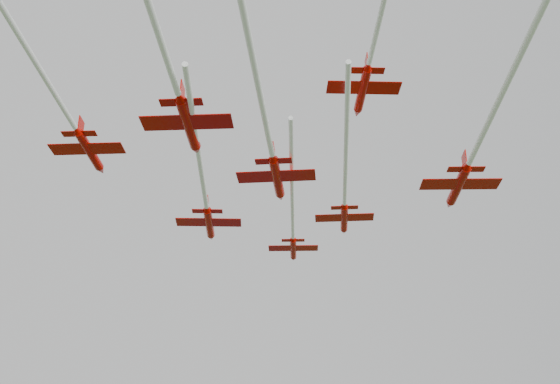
{
  "coord_description": "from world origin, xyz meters",
  "views": [
    {
      "loc": [
        -0.68,
        -89.86,
        19.19
      ],
      "look_at": [
        4.84,
        -5.91,
        60.17
      ],
      "focal_mm": 45.0,
      "sensor_mm": 36.0,
      "label": 1
    }
  ],
  "objects": [
    {
      "name": "jet_row2_right",
      "position": [
        13.27,
        -7.86,
        59.61
      ],
      "size": [
        9.51,
        42.52,
        2.49
      ],
      "rotation": [
        0.0,
        0.0,
        -0.14
      ],
      "color": "#C50600"
    },
    {
      "name": "jet_row3_right",
      "position": [
        25.84,
        -24.88,
        58.44
      ],
      "size": [
        9.96,
        54.83,
        2.94
      ],
      "rotation": [
        0.0,
        0.0,
        -0.08
      ],
      "color": "#C50600"
    },
    {
      "name": "jet_lead",
      "position": [
        7.46,
        5.07,
        60.33
      ],
      "size": [
        8.06,
        44.81,
        2.37
      ],
      "rotation": [
        0.0,
        0.0,
        -0.09
      ],
      "color": "#C50600"
    },
    {
      "name": "jet_row2_left",
      "position": [
        -5.05,
        -6.32,
        58.89
      ],
      "size": [
        9.25,
        44.01,
        2.76
      ],
      "rotation": [
        0.0,
        0.0,
        -0.03
      ],
      "color": "#C50600"
    },
    {
      "name": "jet_row3_left",
      "position": [
        -21.31,
        -29.54,
        61.8
      ],
      "size": [
        11.86,
        64.75,
        2.73
      ],
      "rotation": [
        0.0,
        0.0,
        -0.12
      ],
      "color": "#C50600"
    },
    {
      "name": "jet_row3_mid",
      "position": [
        2.79,
        -19.73,
        59.48
      ],
      "size": [
        11.09,
        44.6,
        2.95
      ],
      "rotation": [
        0.0,
        0.0,
        -0.15
      ],
      "color": "#C50600"
    },
    {
      "name": "jet_row4_right",
      "position": [
        11.79,
        -41.39,
        61.88
      ],
      "size": [
        7.9,
        53.49,
        2.36
      ],
      "rotation": [
        0.0,
        0.0,
        -0.04
      ],
      "color": "#C50600"
    },
    {
      "name": "jet_row4_left",
      "position": [
        -7.59,
        -35.18,
        58.85
      ],
      "size": [
        10.59,
        50.97,
        2.95
      ],
      "rotation": [
        0.0,
        0.0,
        -0.12
      ],
      "color": "#C50600"
    }
  ]
}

